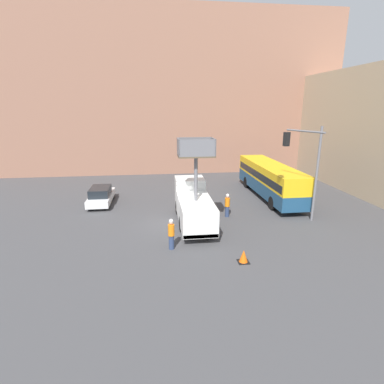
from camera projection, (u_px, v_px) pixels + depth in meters
ground_plane at (178, 224)px, 21.66m from camera, size 120.00×120.00×0.00m
building_backdrop_far at (164, 95)px, 40.23m from camera, size 44.00×10.00×19.65m
utility_truck at (193, 203)px, 21.46m from camera, size 2.33×7.04×6.29m
city_bus at (270, 178)px, 27.89m from camera, size 2.54×11.67×3.11m
traffic_light_pole at (308, 160)px, 20.76m from camera, size 3.31×3.06×6.94m
road_worker_near_truck at (171, 234)px, 17.68m from camera, size 0.38×0.38×1.91m
road_worker_directing at (227, 205)px, 23.01m from camera, size 0.38×0.38×1.84m
traffic_cone_near_truck at (244, 256)px, 16.32m from camera, size 0.62×0.62×0.71m
parked_car_curbside at (101, 195)px, 26.08m from camera, size 1.82×4.64×1.54m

